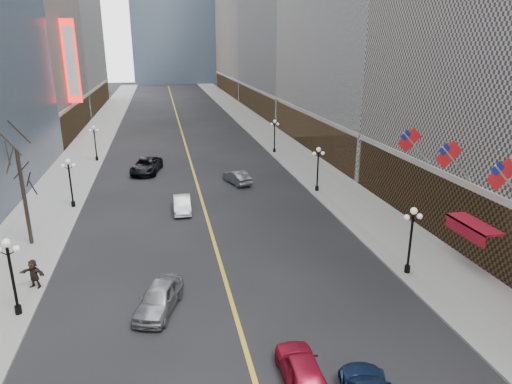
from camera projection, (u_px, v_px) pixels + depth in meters
name	position (u px, v px, depth m)	size (l,w,h in m)	color
sidewalk_east	(282.00, 146.00, 67.62)	(6.00, 230.00, 0.15)	gray
sidewalk_west	(84.00, 155.00, 62.17)	(6.00, 230.00, 0.15)	gray
lane_line	(183.00, 137.00, 74.23)	(0.25, 200.00, 0.02)	gold
streetlamp_east_1	(411.00, 234.00, 29.07)	(1.26, 0.44, 4.52)	black
streetlamp_east_2	(318.00, 165.00, 45.83)	(1.26, 0.44, 4.52)	black
streetlamp_east_3	(275.00, 132.00, 62.59)	(1.26, 0.44, 4.52)	black
streetlamp_west_1	(11.00, 269.00, 24.48)	(1.26, 0.44, 4.52)	black
streetlamp_west_2	(70.00, 178.00, 41.24)	(1.26, 0.44, 4.52)	black
streetlamp_west_3	(95.00, 139.00, 58.00)	(1.26, 0.44, 4.52)	black
flag_3	(504.00, 177.00, 25.60)	(2.87, 0.12, 2.87)	#B2B2B7
flag_4	(451.00, 157.00, 30.26)	(2.87, 0.12, 2.87)	#B2B2B7
flag_5	(411.00, 142.00, 34.92)	(2.87, 0.12, 2.87)	#B2B2B7
awning_c	(471.00, 226.00, 29.85)	(1.40, 4.00, 0.93)	maroon
theatre_marquee	(71.00, 62.00, 67.45)	(2.00, 0.55, 12.00)	red
tree_west_far	(19.00, 165.00, 32.43)	(3.60, 3.60, 7.92)	#2D231C
car_nb_near	(159.00, 298.00, 25.67)	(1.87, 4.66, 1.59)	gray
car_nb_mid	(182.00, 204.00, 41.03)	(1.48, 4.23, 1.39)	silver
car_nb_far	(146.00, 166.00, 53.49)	(2.86, 6.20, 1.72)	black
car_sb_mid	(302.00, 370.00, 20.06)	(1.75, 4.36, 1.48)	maroon
car_sb_far	(237.00, 177.00, 49.37)	(1.51, 4.33, 1.43)	#55595D
ped_west_far	(34.00, 274.00, 27.81)	(1.71, 0.49, 1.84)	#2C2118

